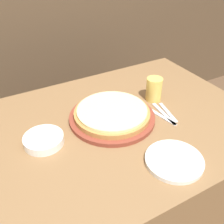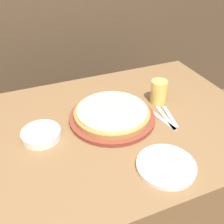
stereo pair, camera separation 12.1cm
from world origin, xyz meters
TOP-DOWN VIEW (x-y plane):
  - ground_plane at (0.00, 0.00)m, footprint 12.00×12.00m
  - dining_table at (0.00, 0.00)m, footprint 1.36×0.96m
  - pizza_on_board at (0.01, 0.03)m, footprint 0.40×0.40m
  - beer_glass at (0.28, 0.08)m, footprint 0.08×0.08m
  - dinner_plate at (0.08, -0.33)m, footprint 0.22×0.22m
  - side_bowl at (-0.32, 0.02)m, footprint 0.17×0.17m
  - fork at (0.22, -0.06)m, footprint 0.05×0.20m
  - dinner_knife at (0.25, -0.06)m, footprint 0.04×0.20m
  - spoon at (0.27, -0.06)m, footprint 0.05×0.17m

SIDE VIEW (x-z plane):
  - ground_plane at x=0.00m, z-range 0.00..0.00m
  - dining_table at x=0.00m, z-range 0.00..0.75m
  - fork at x=0.22m, z-range 0.75..0.75m
  - dinner_knife at x=0.25m, z-range 0.75..0.75m
  - spoon at x=0.27m, z-range 0.75..0.75m
  - dinner_plate at x=0.08m, z-range 0.75..0.77m
  - side_bowl at x=-0.32m, z-range 0.75..0.79m
  - pizza_on_board at x=0.01m, z-range 0.75..0.80m
  - beer_glass at x=0.28m, z-range 0.75..0.88m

